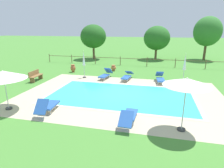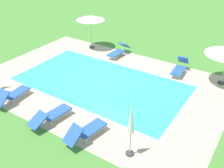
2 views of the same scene
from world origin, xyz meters
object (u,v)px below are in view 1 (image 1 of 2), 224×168
at_px(sun_lounger_north_far, 160,78).
at_px(sun_lounger_south_near_corner, 127,76).
at_px(sun_lounger_north_end, 48,106).
at_px(terracotta_urn_by_tree, 114,68).
at_px(patio_umbrella_open_foreground, 187,82).
at_px(tree_west_mid, 93,36).
at_px(sun_lounger_north_near_steps, 105,74).
at_px(tree_centre, 208,31).
at_px(sun_lounger_north_mid, 129,116).
at_px(wooden_bench_lawn_side, 35,75).
at_px(patio_umbrella_closed_row_mid_west, 185,64).
at_px(terracotta_urn_near_fence, 73,68).
at_px(tree_far_west, 157,38).
at_px(patio_umbrella_open_by_bench, 3,75).
at_px(patio_umbrella_closed_row_west, 84,60).

height_order(sun_lounger_north_far, sun_lounger_south_near_corner, sun_lounger_north_far).
xyz_separation_m(sun_lounger_north_end, terracotta_urn_by_tree, (1.12, 10.67, -0.06)).
relative_size(patio_umbrella_open_foreground, tree_west_mid, 0.51).
distance_m(sun_lounger_north_near_steps, sun_lounger_north_end, 7.56).
xyz_separation_m(terracotta_urn_by_tree, tree_centre, (10.75, 9.78, 3.52)).
distance_m(terracotta_urn_by_tree, tree_centre, 14.95).
distance_m(sun_lounger_north_mid, sun_lounger_south_near_corner, 7.73).
bearing_deg(patio_umbrella_open_foreground, sun_lounger_north_end, 177.59).
relative_size(sun_lounger_north_end, sun_lounger_south_near_corner, 0.92).
height_order(sun_lounger_north_near_steps, wooden_bench_lawn_side, sun_lounger_north_near_steps).
bearing_deg(patio_umbrella_closed_row_mid_west, tree_centre, 72.19).
distance_m(sun_lounger_north_end, terracotta_urn_near_fence, 9.57).
bearing_deg(sun_lounger_north_mid, tree_far_west, 87.41).
relative_size(sun_lounger_north_near_steps, tree_centre, 0.35).
distance_m(patio_umbrella_open_foreground, wooden_bench_lawn_side, 12.70).
xyz_separation_m(sun_lounger_north_end, terracotta_urn_near_fence, (-2.76, 9.16, 0.02)).
bearing_deg(sun_lounger_south_near_corner, patio_umbrella_open_by_bench, -125.73).
bearing_deg(terracotta_urn_near_fence, tree_centre, 37.67).
height_order(sun_lounger_north_near_steps, tree_centre, tree_centre).
relative_size(sun_lounger_north_near_steps, tree_west_mid, 0.43).
bearing_deg(tree_centre, tree_far_west, -171.29).
bearing_deg(patio_umbrella_open_foreground, tree_centre, 76.12).
xyz_separation_m(sun_lounger_north_far, terracotta_urn_by_tree, (-4.74, 3.35, -0.04)).
relative_size(tree_far_west, tree_centre, 0.79).
bearing_deg(terracotta_urn_by_tree, sun_lounger_south_near_corner, -58.70).
bearing_deg(sun_lounger_north_end, wooden_bench_lawn_side, 129.70).
relative_size(sun_lounger_north_far, terracotta_urn_near_fence, 2.68).
distance_m(wooden_bench_lawn_side, terracotta_urn_near_fence, 4.14).
relative_size(patio_umbrella_closed_row_mid_west, tree_far_west, 0.55).
height_order(patio_umbrella_open_by_bench, wooden_bench_lawn_side, patio_umbrella_open_by_bench).
distance_m(sun_lounger_north_end, patio_umbrella_open_by_bench, 2.87).
xyz_separation_m(sun_lounger_north_mid, terracotta_urn_by_tree, (-3.26, 10.83, -0.04)).
relative_size(patio_umbrella_closed_row_mid_west, wooden_bench_lawn_side, 1.65).
height_order(sun_lounger_north_near_steps, patio_umbrella_closed_row_mid_west, patio_umbrella_closed_row_mid_west).
relative_size(sun_lounger_north_near_steps, patio_umbrella_closed_row_west, 0.83).
xyz_separation_m(sun_lounger_south_near_corner, tree_centre, (8.80, 12.99, 3.50)).
relative_size(patio_umbrella_closed_row_west, tree_far_west, 0.53).
distance_m(sun_lounger_north_near_steps, tree_west_mid, 11.49).
bearing_deg(wooden_bench_lawn_side, sun_lounger_north_far, 10.57).
relative_size(wooden_bench_lawn_side, tree_centre, 0.26).
relative_size(sun_lounger_north_end, patio_umbrella_open_foreground, 0.81).
bearing_deg(tree_centre, wooden_bench_lawn_side, -137.36).
distance_m(patio_umbrella_closed_row_west, patio_umbrella_closed_row_mid_west, 8.44).
bearing_deg(tree_far_west, tree_west_mid, -168.36).
xyz_separation_m(patio_umbrella_open_by_bench, patio_umbrella_closed_row_west, (1.58, 7.45, -0.38)).
distance_m(sun_lounger_north_near_steps, patio_umbrella_open_by_bench, 8.53).
bearing_deg(terracotta_urn_by_tree, sun_lounger_north_far, -35.25).
distance_m(sun_lounger_south_near_corner, patio_umbrella_open_foreground, 8.77).
distance_m(patio_umbrella_open_by_bench, tree_centre, 25.12).
xyz_separation_m(wooden_bench_lawn_side, tree_centre, (16.35, 15.06, 3.38)).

